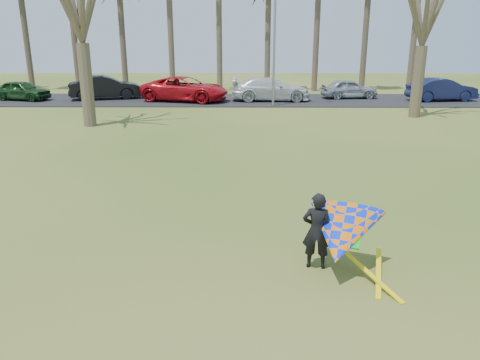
{
  "coord_description": "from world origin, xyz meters",
  "views": [
    {
      "loc": [
        0.11,
        -9.23,
        4.61
      ],
      "look_at": [
        0.0,
        2.0,
        1.1
      ],
      "focal_mm": 35.0,
      "sensor_mm": 36.0,
      "label": 1
    }
  ],
  "objects_px": {
    "kite_flyer": "(339,234)",
    "car_2": "(185,89)",
    "car_1": "(105,87)",
    "car_4": "(349,89)",
    "car_5": "(442,89)",
    "car_3": "(271,89)",
    "streetlight": "(277,37)",
    "car_0": "(22,90)"
  },
  "relations": [
    {
      "from": "kite_flyer",
      "to": "car_2",
      "type": "bearing_deg",
      "value": 103.74
    },
    {
      "from": "car_1",
      "to": "car_2",
      "type": "distance_m",
      "value": 6.05
    },
    {
      "from": "car_4",
      "to": "car_5",
      "type": "bearing_deg",
      "value": -108.3
    },
    {
      "from": "car_3",
      "to": "kite_flyer",
      "type": "xyz_separation_m",
      "value": [
        0.02,
        -25.24,
        -0.03
      ]
    },
    {
      "from": "car_1",
      "to": "streetlight",
      "type": "bearing_deg",
      "value": -121.96
    },
    {
      "from": "car_2",
      "to": "car_3",
      "type": "height_order",
      "value": "car_2"
    },
    {
      "from": "streetlight",
      "to": "car_0",
      "type": "bearing_deg",
      "value": 171.88
    },
    {
      "from": "car_3",
      "to": "car_5",
      "type": "relative_size",
      "value": 1.17
    },
    {
      "from": "car_5",
      "to": "streetlight",
      "type": "bearing_deg",
      "value": 93.64
    },
    {
      "from": "car_5",
      "to": "car_4",
      "type": "bearing_deg",
      "value": 69.77
    },
    {
      "from": "car_4",
      "to": "car_5",
      "type": "distance_m",
      "value": 6.43
    },
    {
      "from": "car_3",
      "to": "car_4",
      "type": "bearing_deg",
      "value": -77.61
    },
    {
      "from": "kite_flyer",
      "to": "streetlight",
      "type": "bearing_deg",
      "value": 89.57
    },
    {
      "from": "car_4",
      "to": "kite_flyer",
      "type": "relative_size",
      "value": 1.71
    },
    {
      "from": "streetlight",
      "to": "kite_flyer",
      "type": "xyz_separation_m",
      "value": [
        -0.17,
        -22.73,
        -3.62
      ]
    },
    {
      "from": "streetlight",
      "to": "car_1",
      "type": "bearing_deg",
      "value": 165.05
    },
    {
      "from": "car_1",
      "to": "car_3",
      "type": "bearing_deg",
      "value": -110.59
    },
    {
      "from": "streetlight",
      "to": "car_3",
      "type": "bearing_deg",
      "value": 94.43
    },
    {
      "from": "car_0",
      "to": "car_1",
      "type": "relative_size",
      "value": 0.8
    },
    {
      "from": "car_3",
      "to": "kite_flyer",
      "type": "height_order",
      "value": "kite_flyer"
    },
    {
      "from": "car_0",
      "to": "car_4",
      "type": "bearing_deg",
      "value": -72.56
    },
    {
      "from": "kite_flyer",
      "to": "car_5",
      "type": "bearing_deg",
      "value": 64.33
    },
    {
      "from": "car_4",
      "to": "streetlight",
      "type": "bearing_deg",
      "value": 117.73
    },
    {
      "from": "car_0",
      "to": "car_3",
      "type": "xyz_separation_m",
      "value": [
        17.88,
        -0.07,
        0.12
      ]
    },
    {
      "from": "car_1",
      "to": "car_4",
      "type": "distance_m",
      "value": 17.95
    },
    {
      "from": "streetlight",
      "to": "car_4",
      "type": "relative_size",
      "value": 1.96
    },
    {
      "from": "car_3",
      "to": "car_1",
      "type": "bearing_deg",
      "value": 85.75
    },
    {
      "from": "streetlight",
      "to": "car_1",
      "type": "distance_m",
      "value": 13.16
    },
    {
      "from": "streetlight",
      "to": "car_3",
      "type": "distance_m",
      "value": 4.39
    },
    {
      "from": "car_2",
      "to": "kite_flyer",
      "type": "distance_m",
      "value": 25.7
    },
    {
      "from": "car_5",
      "to": "kite_flyer",
      "type": "relative_size",
      "value": 2.01
    },
    {
      "from": "car_3",
      "to": "kite_flyer",
      "type": "bearing_deg",
      "value": 179.38
    },
    {
      "from": "streetlight",
      "to": "car_0",
      "type": "distance_m",
      "value": 18.63
    },
    {
      "from": "car_4",
      "to": "car_0",
      "type": "bearing_deg",
      "value": 86.61
    },
    {
      "from": "car_0",
      "to": "car_5",
      "type": "height_order",
      "value": "car_5"
    },
    {
      "from": "car_5",
      "to": "kite_flyer",
      "type": "bearing_deg",
      "value": 145.87
    },
    {
      "from": "car_1",
      "to": "kite_flyer",
      "type": "distance_m",
      "value": 28.66
    },
    {
      "from": "car_2",
      "to": "car_5",
      "type": "height_order",
      "value": "car_2"
    },
    {
      "from": "car_0",
      "to": "car_4",
      "type": "height_order",
      "value": "same"
    },
    {
      "from": "car_3",
      "to": "car_4",
      "type": "relative_size",
      "value": 1.37
    },
    {
      "from": "car_1",
      "to": "car_3",
      "type": "relative_size",
      "value": 0.91
    },
    {
      "from": "car_4",
      "to": "kite_flyer",
      "type": "xyz_separation_m",
      "value": [
        -5.87,
        -26.61,
        0.09
      ]
    }
  ]
}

